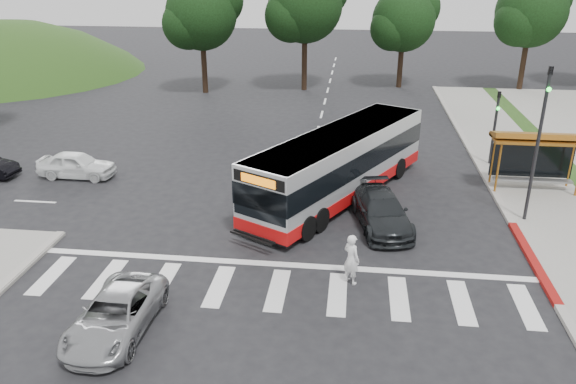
# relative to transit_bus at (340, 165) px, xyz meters

# --- Properties ---
(ground) EXTENTS (140.00, 140.00, 0.00)m
(ground) POSITION_rel_transit_bus_xyz_m (-1.74, -3.28, -1.54)
(ground) COLOR black
(ground) RESTS_ON ground
(sidewalk_east) EXTENTS (4.00, 40.00, 0.12)m
(sidewalk_east) POSITION_rel_transit_bus_xyz_m (9.26, 4.72, -1.48)
(sidewalk_east) COLOR gray
(sidewalk_east) RESTS_ON ground
(curb_east) EXTENTS (0.30, 40.00, 0.15)m
(curb_east) POSITION_rel_transit_bus_xyz_m (7.26, 4.72, -1.46)
(curb_east) COLOR #9E9991
(curb_east) RESTS_ON ground
(curb_east_red) EXTENTS (0.32, 6.00, 0.15)m
(curb_east_red) POSITION_rel_transit_bus_xyz_m (7.26, -5.28, -1.46)
(curb_east_red) COLOR maroon
(curb_east_red) RESTS_ON ground
(hillside_nw) EXTENTS (44.00, 44.00, 10.00)m
(hillside_nw) POSITION_rel_transit_bus_xyz_m (-33.74, 26.72, -1.54)
(hillside_nw) COLOR #213E13
(hillside_nw) RESTS_ON ground
(crosswalk_ladder) EXTENTS (18.00, 2.60, 0.01)m
(crosswalk_ladder) POSITION_rel_transit_bus_xyz_m (-1.74, -8.28, -1.53)
(crosswalk_ladder) COLOR silver
(crosswalk_ladder) RESTS_ON ground
(bus_shelter) EXTENTS (4.20, 1.60, 2.86)m
(bus_shelter) POSITION_rel_transit_bus_xyz_m (9.06, 1.82, 0.81)
(bus_shelter) COLOR #9E5E1A
(bus_shelter) RESTS_ON sidewalk_east
(traffic_signal_ne_tall) EXTENTS (0.18, 0.37, 6.50)m
(traffic_signal_ne_tall) POSITION_rel_transit_bus_xyz_m (7.86, -1.79, 2.34)
(traffic_signal_ne_tall) COLOR black
(traffic_signal_ne_tall) RESTS_ON ground
(traffic_signal_ne_short) EXTENTS (0.18, 0.37, 4.00)m
(traffic_signal_ne_short) POSITION_rel_transit_bus_xyz_m (7.86, 5.21, 0.94)
(traffic_signal_ne_short) COLOR black
(traffic_signal_ne_short) RESTS_ON ground
(tree_ne_a) EXTENTS (6.16, 5.74, 9.30)m
(tree_ne_a) POSITION_rel_transit_bus_xyz_m (14.34, 24.78, 4.85)
(tree_ne_a) COLOR black
(tree_ne_a) RESTS_ON parking_lot
(tree_north_a) EXTENTS (6.60, 6.15, 10.17)m
(tree_north_a) POSITION_rel_transit_bus_xyz_m (-3.66, 22.79, 5.38)
(tree_north_a) COLOR black
(tree_north_a) RESTS_ON ground
(tree_north_b) EXTENTS (5.72, 5.33, 8.43)m
(tree_north_b) POSITION_rel_transit_bus_xyz_m (4.33, 24.78, 4.12)
(tree_north_b) COLOR black
(tree_north_b) RESTS_ON ground
(tree_north_c) EXTENTS (6.16, 5.74, 9.30)m
(tree_north_c) POSITION_rel_transit_bus_xyz_m (-11.66, 20.78, 4.75)
(tree_north_c) COLOR black
(tree_north_c) RESTS_ON ground
(transit_bus) EXTENTS (7.96, 11.68, 3.07)m
(transit_bus) POSITION_rel_transit_bus_xyz_m (0.00, 0.00, 0.00)
(transit_bus) COLOR silver
(transit_bus) RESTS_ON ground
(pedestrian) EXTENTS (0.78, 0.76, 1.80)m
(pedestrian) POSITION_rel_transit_bus_xyz_m (0.67, -7.48, -0.64)
(pedestrian) COLOR white
(pedestrian) RESTS_ON ground
(dark_sedan) EXTENTS (2.83, 4.99, 1.36)m
(dark_sedan) POSITION_rel_transit_bus_xyz_m (1.83, -2.92, -0.86)
(dark_sedan) COLOR #212426
(dark_sedan) RESTS_ON ground
(silver_suv_south) EXTENTS (2.09, 4.33, 1.19)m
(silver_suv_south) POSITION_rel_transit_bus_xyz_m (-6.16, -11.07, -0.94)
(silver_suv_south) COLOR #9A9B9F
(silver_suv_south) RESTS_ON ground
(west_car_white) EXTENTS (3.88, 1.63, 1.31)m
(west_car_white) POSITION_rel_transit_bus_xyz_m (-13.23, 0.95, -0.88)
(west_car_white) COLOR white
(west_car_white) RESTS_ON ground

